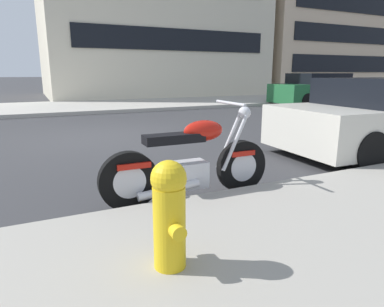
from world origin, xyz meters
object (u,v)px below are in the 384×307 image
parked_motorcycle (191,164)px  car_opposite_curb (319,90)px  parked_car_across_street (384,118)px  fire_hydrant (169,212)px

parked_motorcycle → car_opposite_curb: 13.28m
parked_car_across_street → fire_hydrant: parked_car_across_street is taller
parked_car_across_street → car_opposite_curb: bearing=54.1°
parked_motorcycle → car_opposite_curb: (10.37, 8.29, 0.26)m
parked_car_across_street → parked_motorcycle: bearing=-167.8°
parked_car_across_street → car_opposite_curb: 9.76m
parked_car_across_street → car_opposite_curb: size_ratio=0.92×
parked_motorcycle → car_opposite_curb: size_ratio=0.46×
parked_car_across_street → car_opposite_curb: (6.13, 7.60, 0.05)m
car_opposite_curb → fire_hydrant: bearing=41.3°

